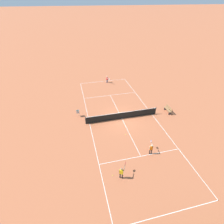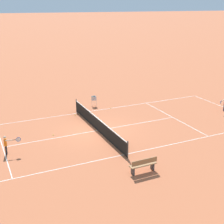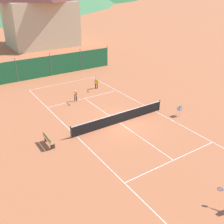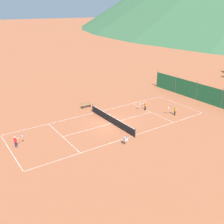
{
  "view_description": "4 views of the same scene",
  "coord_description": "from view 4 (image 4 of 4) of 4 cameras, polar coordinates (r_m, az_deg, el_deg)",
  "views": [
    {
      "loc": [
        5.48,
        17.05,
        12.95
      ],
      "look_at": [
        1.08,
        -0.82,
        0.65
      ],
      "focal_mm": 28.0,
      "sensor_mm": 36.0,
      "label": 1
    },
    {
      "loc": [
        -18.85,
        7.64,
        8.47
      ],
      "look_at": [
        0.35,
        -1.28,
        1.09
      ],
      "focal_mm": 50.0,
      "sensor_mm": 36.0,
      "label": 2
    },
    {
      "loc": [
        -11.44,
        -16.2,
        10.72
      ],
      "look_at": [
        -0.17,
        0.92,
        0.7
      ],
      "focal_mm": 42.0,
      "sensor_mm": 36.0,
      "label": 3
    },
    {
      "loc": [
        24.02,
        -16.23,
        13.13
      ],
      "look_at": [
        -0.72,
        0.58,
        1.1
      ],
      "focal_mm": 42.0,
      "sensor_mm": 36.0,
      "label": 4
    }
  ],
  "objects": [
    {
      "name": "tennis_ball_near_corner",
      "position": [
        33.14,
        4.73,
        -1.45
      ],
      "size": [
        0.07,
        0.07,
        0.07
      ],
      "primitive_type": "sphere",
      "color": "#CCE033",
      "rests_on": "ground"
    },
    {
      "name": "tennis_net",
      "position": [
        31.62,
        -0.13,
        -1.63
      ],
      "size": [
        9.18,
        0.08,
        1.06
      ],
      "color": "#2D2D2D",
      "rests_on": "ground"
    },
    {
      "name": "tennis_ball_far_corner",
      "position": [
        34.47,
        13.79,
        -1.09
      ],
      "size": [
        0.07,
        0.07,
        0.07
      ],
      "primitive_type": "sphere",
      "color": "#CCE033",
      "rests_on": "ground"
    },
    {
      "name": "windscreen_fence_far",
      "position": [
        41.51,
        17.94,
        4.28
      ],
      "size": [
        17.28,
        0.08,
        2.9
      ],
      "color": "#1E6038",
      "rests_on": "ground"
    },
    {
      "name": "player_far_baseline",
      "position": [
        34.86,
        13.48,
        0.44
      ],
      "size": [
        0.81,
        0.89,
        1.25
      ],
      "color": "black",
      "rests_on": "ground"
    },
    {
      "name": "player_near_baseline",
      "position": [
        28.03,
        -20.23,
        -5.88
      ],
      "size": [
        0.48,
        1.03,
        1.2
      ],
      "color": "#23284C",
      "rests_on": "ground"
    },
    {
      "name": "tennis_ball_by_net_right",
      "position": [
        27.36,
        -0.35,
        -6.69
      ],
      "size": [
        0.07,
        0.07,
        0.07
      ],
      "primitive_type": "sphere",
      "color": "#CCE033",
      "rests_on": "ground"
    },
    {
      "name": "court_line_markings",
      "position": [
        31.82,
        -0.13,
        -2.45
      ],
      "size": [
        8.25,
        23.85,
        0.01
      ],
      "color": "white",
      "rests_on": "ground"
    },
    {
      "name": "player_far_service",
      "position": [
        35.91,
        7.19,
        1.45
      ],
      "size": [
        0.51,
        0.96,
        1.16
      ],
      "color": "black",
      "rests_on": "ground"
    },
    {
      "name": "ball_hopper",
      "position": [
        26.7,
        2.97,
        -5.98
      ],
      "size": [
        0.36,
        0.36,
        0.89
      ],
      "color": "#B7B7BC",
      "rests_on": "ground"
    },
    {
      "name": "tennis_ball_mid_court",
      "position": [
        29.38,
        4.59,
        -4.64
      ],
      "size": [
        0.07,
        0.07,
        0.07
      ],
      "primitive_type": "sphere",
      "color": "#CCE033",
      "rests_on": "ground"
    },
    {
      "name": "courtside_bench",
      "position": [
        36.69,
        -5.67,
        1.58
      ],
      "size": [
        0.36,
        1.5,
        0.84
      ],
      "color": "olive",
      "rests_on": "ground"
    },
    {
      "name": "ground_plane",
      "position": [
        31.82,
        -0.13,
        -2.46
      ],
      "size": [
        600.0,
        600.0,
        0.0
      ],
      "primitive_type": "plane",
      "color": "#B7603D"
    }
  ]
}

